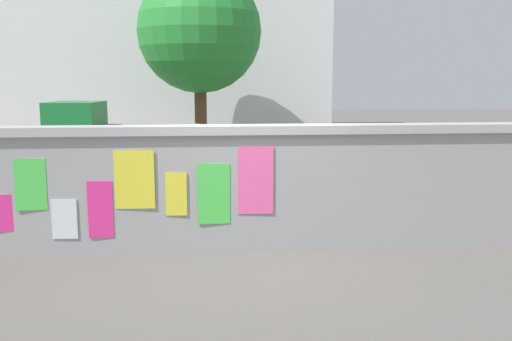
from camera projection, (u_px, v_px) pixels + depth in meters
name	position (u px, v px, depth m)	size (l,w,h in m)	color
ground	(226.00, 165.00, 15.84)	(60.00, 60.00, 0.00)	#605B56
poster_wall	(248.00, 187.00, 7.83)	(8.09, 0.42, 1.76)	#9B9B9B
auto_rickshaw_truck	(117.00, 140.00, 13.98)	(3.71, 1.78, 1.85)	black
car_parked	(330.00, 157.00, 12.20)	(3.81, 1.72, 1.40)	black
motorcycle	(148.00, 189.00, 10.01)	(1.90, 0.56, 0.87)	black
bicycle_near	(32.00, 207.00, 9.00)	(1.65, 0.60, 0.95)	black
person_walking	(316.00, 168.00, 9.01)	(0.47, 0.47, 1.62)	#D83F72
tree_roadside	(199.00, 31.00, 17.50)	(3.87, 3.87, 5.84)	brown
building_background	(153.00, 24.00, 23.41)	(13.99, 7.26, 9.33)	white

